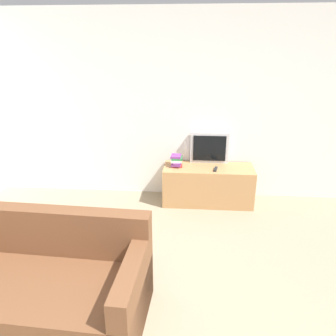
# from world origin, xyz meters

# --- Properties ---
(wall_back) EXTENTS (9.00, 0.06, 2.60)m
(wall_back) POSITION_xyz_m (0.00, 3.03, 1.30)
(wall_back) COLOR white
(wall_back) RESTS_ON ground_plane
(tv_stand) EXTENTS (1.24, 0.51, 0.53)m
(tv_stand) POSITION_xyz_m (0.16, 2.73, 0.26)
(tv_stand) COLOR tan
(tv_stand) RESTS_ON ground_plane
(television) EXTENTS (0.54, 0.09, 0.44)m
(television) POSITION_xyz_m (0.17, 2.94, 0.75)
(television) COLOR silver
(television) RESTS_ON tv_stand
(couch) EXTENTS (1.93, 0.98, 0.82)m
(couch) POSITION_xyz_m (-1.36, 0.49, 0.28)
(couch) COLOR brown
(couch) RESTS_ON ground_plane
(book_stack) EXTENTS (0.17, 0.24, 0.15)m
(book_stack) POSITION_xyz_m (-0.29, 2.76, 0.60)
(book_stack) COLOR #B72D28
(book_stack) RESTS_ON tv_stand
(remote_on_stand) EXTENTS (0.07, 0.16, 0.02)m
(remote_on_stand) POSITION_xyz_m (0.25, 2.62, 0.54)
(remote_on_stand) COLOR #2D2D2D
(remote_on_stand) RESTS_ON tv_stand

